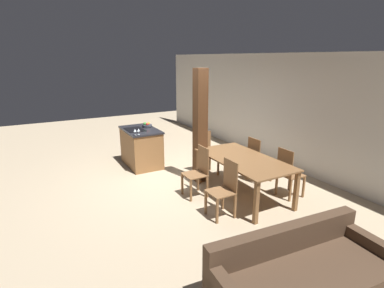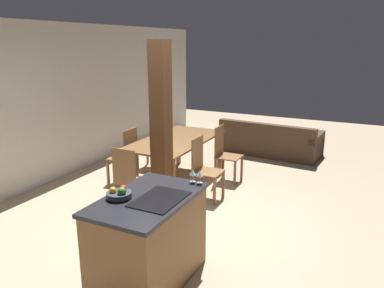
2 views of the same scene
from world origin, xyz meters
name	(u,v)px [view 2 (image 2 of 2)]	position (x,y,z in m)	size (l,w,h in m)	color
ground_plane	(186,225)	(0.00, 0.00, 0.00)	(16.00, 16.00, 0.00)	tan
wall_back	(22,109)	(0.00, 2.90, 1.35)	(11.20, 0.08, 2.70)	silver
kitchen_island	(149,240)	(-1.24, -0.23, 0.46)	(1.21, 0.76, 0.93)	olive
fruit_bowl	(119,193)	(-1.38, 0.00, 0.97)	(0.24, 0.24, 0.12)	#383D47
wine_glass_near	(200,174)	(-0.70, -0.53, 1.03)	(0.07, 0.07, 0.14)	silver
wine_glass_middle	(193,173)	(-0.70, -0.45, 1.03)	(0.07, 0.07, 0.14)	silver
dining_table	(176,144)	(1.37, 0.89, 0.68)	(1.97, 1.02, 0.77)	brown
dining_chair_near_left	(204,168)	(0.92, 0.16, 0.50)	(0.40, 0.40, 0.97)	brown
dining_chair_near_right	(225,153)	(1.81, 0.16, 0.50)	(0.40, 0.40, 0.97)	brown
dining_chair_far_left	(126,155)	(0.92, 1.62, 0.50)	(0.40, 0.40, 0.97)	brown
dining_chair_far_right	(153,143)	(1.81, 1.62, 0.50)	(0.40, 0.40, 0.97)	brown
dining_chair_head_end	(129,179)	(0.00, 0.89, 0.50)	(0.40, 0.40, 0.97)	brown
couch	(270,142)	(3.77, -0.13, 0.25)	(1.06, 2.15, 0.73)	#473323
timber_post	(161,129)	(0.33, 0.54, 1.20)	(0.24, 0.24, 2.40)	#4C2D19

